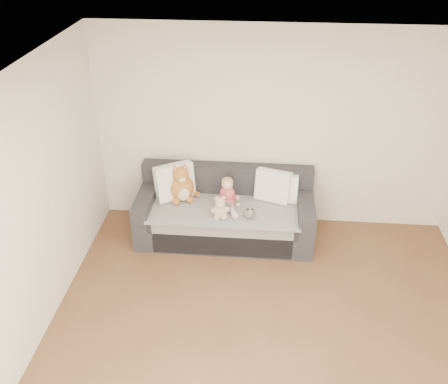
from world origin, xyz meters
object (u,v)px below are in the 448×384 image
at_px(sofa, 225,214).
at_px(teddy_bear, 220,209).
at_px(sippy_cup, 227,207).
at_px(toddler, 228,196).
at_px(plush_cat, 181,186).

height_order(sofa, teddy_bear, sofa).
bearing_deg(sippy_cup, teddy_bear, -119.05).
height_order(toddler, sippy_cup, toddler).
bearing_deg(plush_cat, teddy_bear, -55.34).
bearing_deg(teddy_bear, sippy_cup, 47.28).
bearing_deg(toddler, sofa, 99.77).
height_order(sofa, sippy_cup, sofa).
distance_m(toddler, plush_cat, 0.62).
bearing_deg(plush_cat, sippy_cup, -41.78).
bearing_deg(sippy_cup, plush_cat, 157.52).
relative_size(plush_cat, teddy_bear, 1.75).
height_order(sofa, toddler, toddler).
relative_size(teddy_bear, sippy_cup, 2.24).
distance_m(sofa, toddler, 0.35).
height_order(plush_cat, teddy_bear, plush_cat).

